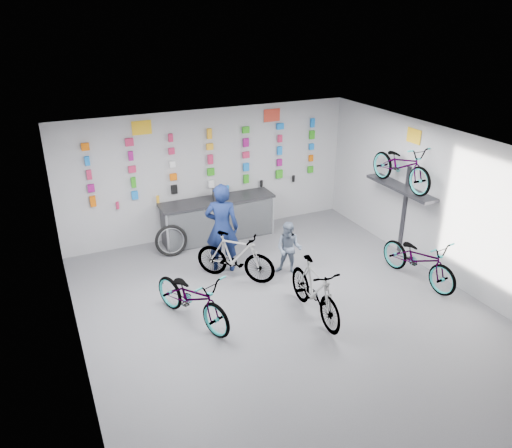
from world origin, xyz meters
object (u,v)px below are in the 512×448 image
clerk (222,228)px  customer (289,249)px  counter (218,220)px  bike_service (235,256)px  bike_right (419,259)px  bike_center (315,290)px  bike_left (192,297)px

clerk → customer: clerk is taller
counter → clerk: clerk is taller
bike_service → clerk: bearing=54.1°
counter → bike_right: bearing=-50.2°
bike_right → clerk: 4.00m
bike_service → clerk: (-0.08, 0.50, 0.44)m
bike_right → bike_service: bike_service is taller
bike_service → customer: bearing=-57.9°
bike_center → bike_left: bearing=162.2°
bike_left → bike_center: (2.02, -0.73, 0.03)m
counter → bike_left: bearing=-118.3°
bike_service → clerk: 0.67m
bike_center → bike_right: bearing=6.8°
bike_service → bike_center: bearing=-111.7°
counter → bike_left: (-1.62, -3.00, 0.01)m
clerk → bike_center: bearing=138.0°
bike_left → customer: 2.47m
bike_left → bike_service: bike_service is taller
customer → bike_center: bearing=-59.6°
bike_right → customer: (-2.22, 1.34, 0.08)m
bike_center → bike_service: (-0.77, 1.80, -0.02)m
bike_left → bike_right: bearing=-28.7°
bike_left → bike_service: (1.25, 1.07, 0.01)m
bike_right → bike_left: bearing=166.7°
bike_right → clerk: (-3.38, 2.09, 0.46)m
bike_service → customer: customer is taller
counter → bike_left: size_ratio=1.43×
bike_right → customer: 2.59m
counter → bike_center: (0.41, -3.73, 0.04)m
bike_center → bike_right: size_ratio=0.95×
counter → customer: 2.30m
counter → clerk: 1.57m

